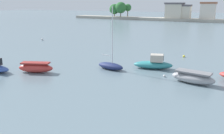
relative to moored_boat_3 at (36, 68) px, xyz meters
The scene contains 8 objects.
moored_boat_3 is the anchor object (origin of this frame).
moored_boat_4 8.44m from the moored_boat_3, 37.17° to the left, with size 3.56×1.76×7.20m.
moored_boat_5 13.55m from the moored_boat_3, 35.32° to the left, with size 4.82×2.89×1.71m.
moored_boat_6 16.75m from the moored_boat_3, 15.66° to the left, with size 4.27×1.95×1.18m.
mooring_buoy_0 14.11m from the moored_boat_3, 21.37° to the left, with size 0.25×0.25×0.25m, color white.
mooring_buoy_3 24.31m from the moored_boat_3, 132.57° to the left, with size 0.43×0.43×0.43m, color white.
mooring_buoy_4 20.31m from the moored_boat_3, 50.51° to the left, with size 0.32×0.32×0.32m, color yellow.
distant_shoreline 85.61m from the moored_boat_3, 92.68° to the left, with size 99.85×7.45×7.95m.
Camera 1 is at (25.39, -5.81, 7.54)m, focal length 38.23 mm.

